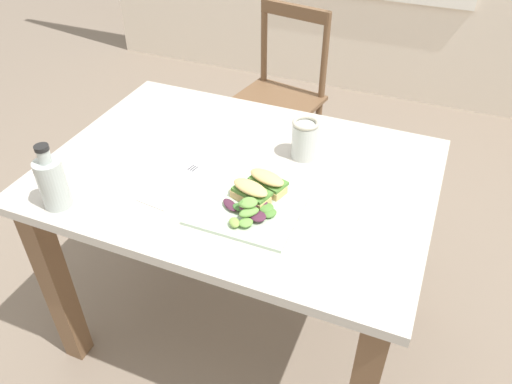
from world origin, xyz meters
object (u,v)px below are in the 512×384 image
at_px(plate_lunch, 250,205).
at_px(sandwich_half_back, 267,182).
at_px(dining_table, 239,204).
at_px(mason_jar_iced_tea, 305,141).
at_px(sandwich_half_front, 251,192).
at_px(fork_on_napkin, 180,178).
at_px(chair_wooden_far, 278,99).
at_px(bottle_cold_brew, 53,185).

distance_m(plate_lunch, sandwich_half_back, 0.08).
relative_size(dining_table, mason_jar_iced_tea, 9.24).
relative_size(plate_lunch, mason_jar_iced_tea, 2.25).
xyz_separation_m(sandwich_half_front, fork_on_napkin, (-0.23, 0.02, -0.03)).
height_order(dining_table, mason_jar_iced_tea, mason_jar_iced_tea).
bearing_deg(mason_jar_iced_tea, sandwich_half_front, -102.93).
relative_size(chair_wooden_far, plate_lunch, 3.09).
height_order(plate_lunch, fork_on_napkin, plate_lunch).
bearing_deg(bottle_cold_brew, dining_table, 41.03).
height_order(sandwich_half_front, sandwich_half_back, same).
bearing_deg(fork_on_napkin, dining_table, 39.71).
height_order(plate_lunch, sandwich_half_back, sandwich_half_back).
bearing_deg(sandwich_half_back, bottle_cold_brew, -152.31).
relative_size(plate_lunch, fork_on_napkin, 1.52).
xyz_separation_m(chair_wooden_far, sandwich_half_front, (0.33, -1.13, 0.33)).
bearing_deg(sandwich_half_front, chair_wooden_far, 106.43).
bearing_deg(sandwich_half_back, chair_wooden_far, 108.49).
bearing_deg(dining_table, bottle_cold_brew, -138.97).
xyz_separation_m(fork_on_napkin, mason_jar_iced_tea, (0.30, 0.26, 0.05)).
distance_m(dining_table, chair_wooden_far, 1.03).
xyz_separation_m(sandwich_half_front, bottle_cold_brew, (-0.49, -0.21, 0.03)).
height_order(fork_on_napkin, mason_jar_iced_tea, mason_jar_iced_tea).
distance_m(chair_wooden_far, fork_on_napkin, 1.15).
bearing_deg(sandwich_half_back, sandwich_half_front, -111.99).
bearing_deg(chair_wooden_far, dining_table, -76.79).
xyz_separation_m(chair_wooden_far, mason_jar_iced_tea, (0.40, -0.85, 0.35)).
bearing_deg(mason_jar_iced_tea, bottle_cold_brew, -138.69).
bearing_deg(chair_wooden_far, plate_lunch, -73.55).
distance_m(fork_on_napkin, mason_jar_iced_tea, 0.40).
distance_m(chair_wooden_far, sandwich_half_back, 1.17).
bearing_deg(sandwich_half_front, mason_jar_iced_tea, 77.07).
height_order(chair_wooden_far, plate_lunch, chair_wooden_far).
bearing_deg(mason_jar_iced_tea, chair_wooden_far, 114.93).
xyz_separation_m(dining_table, bottle_cold_brew, (-0.39, -0.34, 0.20)).
distance_m(sandwich_half_back, fork_on_napkin, 0.26).
xyz_separation_m(plate_lunch, fork_on_napkin, (-0.24, 0.03, 0.00)).
distance_m(plate_lunch, fork_on_napkin, 0.24).
bearing_deg(fork_on_napkin, sandwich_half_front, -4.58).
distance_m(sandwich_half_front, mason_jar_iced_tea, 0.28).
distance_m(chair_wooden_far, sandwich_half_front, 1.22).
relative_size(sandwich_half_front, fork_on_napkin, 0.65).
xyz_separation_m(dining_table, chair_wooden_far, (-0.23, 1.00, -0.16)).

